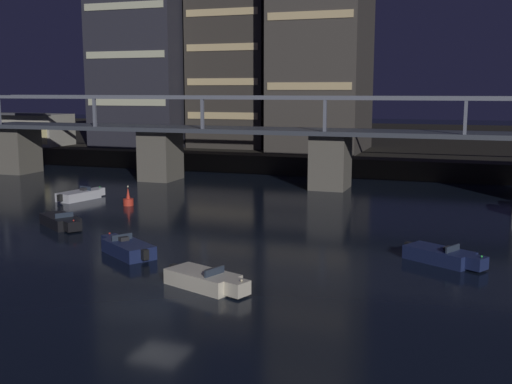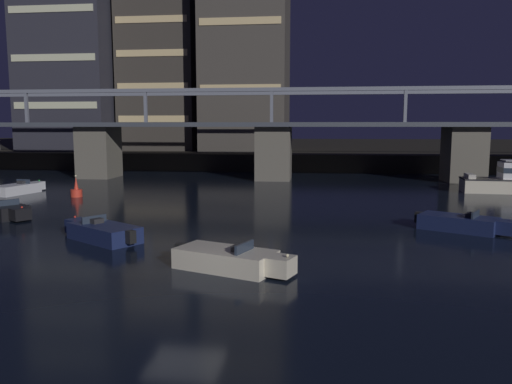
# 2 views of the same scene
# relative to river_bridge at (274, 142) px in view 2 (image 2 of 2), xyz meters

# --- Properties ---
(ground_plane) EXTENTS (400.00, 400.00, 0.00)m
(ground_plane) POSITION_rel_river_bridge_xyz_m (-0.00, -37.26, -4.01)
(ground_plane) COLOR black
(far_riverbank) EXTENTS (240.00, 80.00, 2.20)m
(far_riverbank) POSITION_rel_river_bridge_xyz_m (-0.00, 48.01, -2.91)
(far_riverbank) COLOR black
(far_riverbank) RESTS_ON ground
(river_bridge) EXTENTS (83.16, 6.40, 9.38)m
(river_bridge) POSITION_rel_river_bridge_xyz_m (0.00, 0.00, 0.00)
(river_bridge) COLOR #605B51
(river_bridge) RESTS_ON ground
(tower_west_low) EXTENTS (12.61, 10.42, 31.49)m
(tower_west_low) POSITION_rel_river_bridge_xyz_m (-30.00, 16.26, 13.78)
(tower_west_low) COLOR #282833
(tower_west_low) RESTS_ON far_riverbank
(tower_west_tall) EXTENTS (10.82, 8.53, 22.72)m
(tower_west_tall) POSITION_rel_river_bridge_xyz_m (-17.87, 19.14, 9.40)
(tower_west_tall) COLOR #38332D
(tower_west_tall) RESTS_ON far_riverbank
(speedboat_near_center) EXTENTS (4.86, 3.61, 1.16)m
(speedboat_near_center) POSITION_rel_river_bridge_xyz_m (12.23, -25.48, -3.59)
(speedboat_near_center) COLOR #19234C
(speedboat_near_center) RESTS_ON ground
(speedboat_mid_left) EXTENTS (4.77, 3.83, 1.16)m
(speedboat_mid_left) POSITION_rel_river_bridge_xyz_m (-14.75, -24.44, -3.59)
(speedboat_mid_left) COLOR black
(speedboat_mid_left) RESTS_ON ground
(speedboat_mid_center) EXTENTS (5.08, 3.09, 1.16)m
(speedboat_mid_center) POSITION_rel_river_bridge_xyz_m (1.06, -34.27, -3.59)
(speedboat_mid_center) COLOR beige
(speedboat_mid_center) RESTS_ON ground
(speedboat_far_left) EXTENTS (4.78, 3.82, 1.16)m
(speedboat_far_left) POSITION_rel_river_bridge_xyz_m (-6.11, -29.82, -3.59)
(speedboat_far_left) COLOR #19234C
(speedboat_far_left) RESTS_ON ground
(speedboat_far_center) EXTENTS (2.64, 5.21, 1.16)m
(speedboat_far_center) POSITION_rel_river_bridge_xyz_m (-20.29, -13.99, -3.59)
(speedboat_far_center) COLOR silver
(speedboat_far_center) RESTS_ON ground
(channel_buoy) EXTENTS (0.90, 0.90, 1.76)m
(channel_buoy) POSITION_rel_river_bridge_xyz_m (-14.56, -15.22, -3.53)
(channel_buoy) COLOR red
(channel_buoy) RESTS_ON ground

